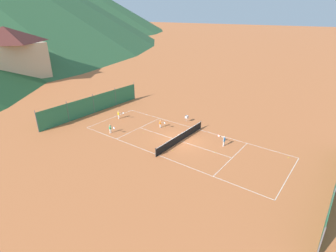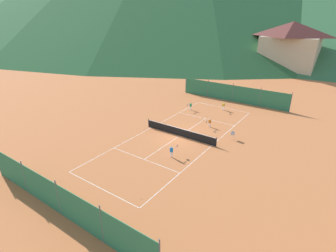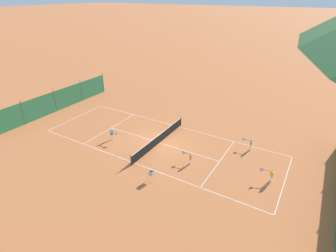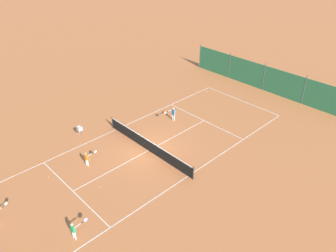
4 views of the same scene
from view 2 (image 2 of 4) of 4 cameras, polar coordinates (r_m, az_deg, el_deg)
ground_plane at (r=30.14m, az=2.56°, el=-2.14°), size 600.00×600.00×0.00m
court_line_markings at (r=30.14m, az=2.56°, el=-2.14°), size 8.25×23.85×0.01m
tennis_net at (r=29.92m, az=2.58°, el=-1.28°), size 9.18×0.08×1.06m
windscreen_fence_far at (r=42.79m, az=13.86°, el=6.94°), size 17.28×0.08×2.90m
windscreen_fence_near at (r=20.03m, az=-22.71°, el=-14.53°), size 17.28×0.08×2.90m
player_near_service at (r=37.97m, az=4.90°, el=4.44°), size 0.39×0.99×1.15m
player_far_baseline at (r=38.63m, az=11.96°, el=4.39°), size 0.43×1.04×1.21m
player_near_baseline at (r=32.57m, az=9.03°, el=0.84°), size 0.37×0.96×1.09m
player_far_service at (r=25.54m, az=0.83°, el=-5.36°), size 0.42×1.01×1.22m
tennis_ball_mid_court at (r=34.44m, az=5.69°, el=1.22°), size 0.07×0.07×0.07m
tennis_ball_service_box at (r=34.77m, az=12.01°, el=1.02°), size 0.07×0.07×0.07m
tennis_ball_alley_right at (r=26.84m, az=-2.57°, el=-5.50°), size 0.07×0.07×0.07m
tennis_ball_by_net_right at (r=32.37m, az=9.29°, el=-0.50°), size 0.07×0.07×0.07m
tennis_ball_by_net_left at (r=20.78m, az=-5.81°, el=-15.43°), size 0.07×0.07×0.07m
tennis_ball_far_corner at (r=30.94m, az=-1.90°, el=-1.35°), size 0.07×0.07×0.07m
ball_hopper at (r=29.93m, az=13.93°, el=-1.65°), size 0.36×0.36×0.89m
alpine_chalet at (r=68.52m, az=24.99°, el=15.42°), size 13.00×10.00×11.20m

